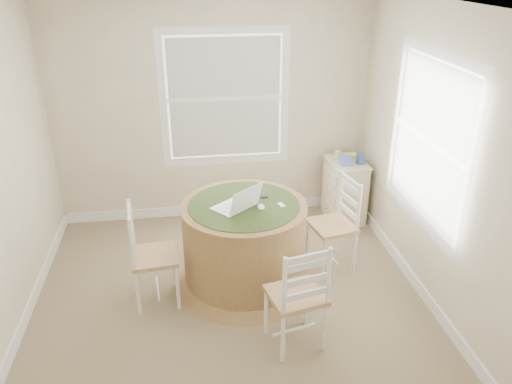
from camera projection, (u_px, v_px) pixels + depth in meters
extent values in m
cube|color=#847453|center=(230.00, 303.00, 4.62)|extent=(3.60, 3.60, 0.02)
cube|color=white|center=(222.00, 2.00, 3.49)|extent=(3.60, 3.60, 0.02)
cube|color=beige|center=(212.00, 111.00, 5.67)|extent=(3.60, 0.02, 2.60)
cube|color=beige|center=(262.00, 319.00, 2.44)|extent=(3.60, 0.02, 2.60)
cube|color=beige|center=(436.00, 161.00, 4.30)|extent=(0.02, 3.60, 2.60)
cube|color=white|center=(216.00, 209.00, 6.19)|extent=(3.60, 0.02, 0.12)
cube|color=white|center=(26.00, 316.00, 4.36)|extent=(0.02, 3.60, 0.12)
cube|color=white|center=(414.00, 280.00, 4.83)|extent=(0.02, 3.60, 0.12)
cylinder|color=olive|center=(244.00, 241.00, 4.72)|extent=(1.15, 1.15, 0.75)
cone|color=olive|center=(245.00, 277.00, 4.90)|extent=(1.35, 1.35, 0.08)
cylinder|color=olive|center=(244.00, 207.00, 4.57)|extent=(1.17, 1.17, 0.03)
cylinder|color=#3B5324|center=(244.00, 205.00, 4.56)|extent=(1.02, 1.02, 0.01)
cone|color=#3B5324|center=(244.00, 211.00, 4.58)|extent=(1.13, 1.13, 0.10)
cube|color=white|center=(234.00, 206.00, 4.53)|extent=(0.45, 0.43, 0.02)
cube|color=silver|center=(234.00, 206.00, 4.53)|extent=(0.32, 0.30, 0.00)
cube|color=black|center=(246.00, 199.00, 4.38)|extent=(0.33, 0.29, 0.24)
ellipsoid|color=white|center=(261.00, 207.00, 4.50)|extent=(0.09, 0.12, 0.04)
cube|color=#B7BABF|center=(281.00, 205.00, 4.55)|extent=(0.06, 0.10, 0.02)
cube|color=black|center=(264.00, 197.00, 4.70)|extent=(0.07, 0.06, 0.02)
cube|color=beige|center=(344.00, 191.00, 5.95)|extent=(0.41, 0.55, 0.72)
cube|color=beige|center=(347.00, 162.00, 5.79)|extent=(0.44, 0.58, 0.02)
cube|color=beige|center=(328.00, 208.00, 6.01)|extent=(0.03, 0.45, 0.15)
cube|color=beige|center=(329.00, 192.00, 5.92)|extent=(0.03, 0.45, 0.15)
cube|color=beige|center=(330.00, 175.00, 5.82)|extent=(0.03, 0.45, 0.15)
cube|color=#586EC9|center=(346.00, 161.00, 5.67)|extent=(0.13, 0.13, 0.10)
cube|color=#DEE952|center=(350.00, 157.00, 5.84)|extent=(0.15, 0.11, 0.06)
cube|color=#335499|center=(360.00, 159.00, 5.69)|extent=(0.08, 0.08, 0.12)
cylinder|color=beige|center=(338.00, 155.00, 5.86)|extent=(0.07, 0.07, 0.09)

